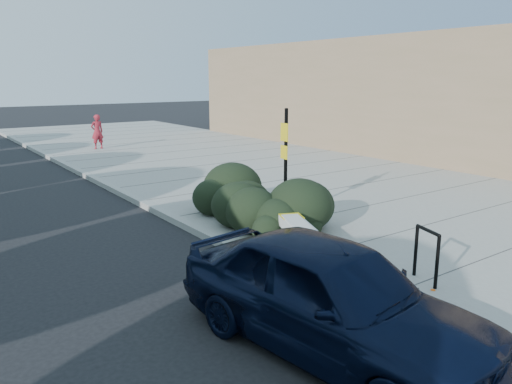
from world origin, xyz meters
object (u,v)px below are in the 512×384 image
(bench, at_px, (304,235))
(sedan_navy, at_px, (330,296))
(bike_rack, at_px, (427,250))
(pedestrian, at_px, (97,132))
(sign_post, at_px, (285,157))

(bench, height_order, sedan_navy, sedan_navy)
(bike_rack, height_order, pedestrian, pedestrian)
(bike_rack, bearing_deg, sedan_navy, -152.09)
(bench, xyz_separation_m, sedan_navy, (-1.63, -2.37, 0.11))
(sign_post, bearing_deg, sedan_navy, -116.29)
(bike_rack, relative_size, sedan_navy, 0.21)
(bike_rack, relative_size, pedestrian, 0.57)
(bench, xyz_separation_m, bike_rack, (0.98, -1.94, 0.05))
(sign_post, relative_size, sedan_navy, 0.59)
(pedestrian, bearing_deg, sedan_navy, 75.20)
(bench, height_order, pedestrian, pedestrian)
(sign_post, height_order, pedestrian, sign_post)
(sign_post, xyz_separation_m, sedan_navy, (-3.19, -4.87, -0.88))
(bike_rack, bearing_deg, sign_post, 101.04)
(bike_rack, distance_m, sedan_navy, 2.65)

